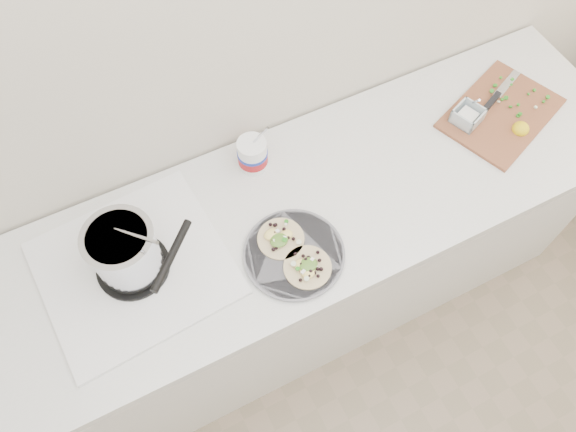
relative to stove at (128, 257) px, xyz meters
name	(u,v)px	position (x,y,z in m)	size (l,w,h in m)	color
counter	(289,265)	(0.51, -0.01, -0.53)	(2.44, 0.66, 0.90)	silver
stove	(128,257)	(0.00, 0.00, 0.00)	(0.57, 0.53, 0.26)	silver
taco_plate	(294,253)	(0.45, -0.17, -0.07)	(0.31, 0.31, 0.04)	slate
tub	(253,153)	(0.48, 0.18, -0.02)	(0.10, 0.10, 0.22)	white
cutboard	(499,110)	(1.34, 0.00, -0.07)	(0.49, 0.42, 0.07)	brown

